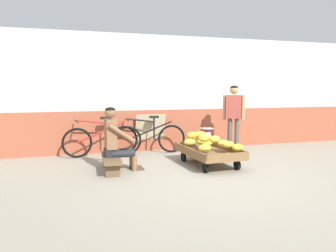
{
  "coord_description": "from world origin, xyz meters",
  "views": [
    {
      "loc": [
        -2.44,
        -4.76,
        1.45
      ],
      "look_at": [
        -0.58,
        1.26,
        0.75
      ],
      "focal_mm": 35.47,
      "sensor_mm": 36.0,
      "label": 1
    }
  ],
  "objects_px": {
    "shopping_bag": "(220,152)",
    "plastic_crate": "(207,148)",
    "customer_adult": "(234,111)",
    "vendor_seated": "(116,139)",
    "weighing_scale": "(207,134)",
    "bicycle_far_left": "(150,138)",
    "bicycle_near_left": "(101,140)",
    "banana_cart": "(209,153)",
    "low_bench": "(111,160)",
    "sign_board": "(150,133)"
  },
  "relations": [
    {
      "from": "plastic_crate",
      "to": "weighing_scale",
      "type": "bearing_deg",
      "value": -90.0
    },
    {
      "from": "vendor_seated",
      "to": "sign_board",
      "type": "distance_m",
      "value": 2.0
    },
    {
      "from": "plastic_crate",
      "to": "bicycle_far_left",
      "type": "height_order",
      "value": "bicycle_far_left"
    },
    {
      "from": "low_bench",
      "to": "vendor_seated",
      "type": "bearing_deg",
      "value": 1.72
    },
    {
      "from": "customer_adult",
      "to": "shopping_bag",
      "type": "xyz_separation_m",
      "value": [
        -0.49,
        -0.36,
        -0.83
      ]
    },
    {
      "from": "vendor_seated",
      "to": "customer_adult",
      "type": "bearing_deg",
      "value": 17.24
    },
    {
      "from": "vendor_seated",
      "to": "sign_board",
      "type": "relative_size",
      "value": 1.3
    },
    {
      "from": "low_bench",
      "to": "plastic_crate",
      "type": "distance_m",
      "value": 2.42
    },
    {
      "from": "weighing_scale",
      "to": "sign_board",
      "type": "distance_m",
      "value": 1.36
    },
    {
      "from": "bicycle_far_left",
      "to": "shopping_bag",
      "type": "bearing_deg",
      "value": -33.71
    },
    {
      "from": "bicycle_far_left",
      "to": "vendor_seated",
      "type": "bearing_deg",
      "value": -124.71
    },
    {
      "from": "banana_cart",
      "to": "customer_adult",
      "type": "xyz_separation_m",
      "value": [
        1.02,
        0.95,
        0.71
      ]
    },
    {
      "from": "vendor_seated",
      "to": "shopping_bag",
      "type": "xyz_separation_m",
      "value": [
        2.29,
        0.5,
        -0.45
      ]
    },
    {
      "from": "vendor_seated",
      "to": "weighing_scale",
      "type": "bearing_deg",
      "value": 22.9
    },
    {
      "from": "plastic_crate",
      "to": "bicycle_far_left",
      "type": "relative_size",
      "value": 0.22
    },
    {
      "from": "weighing_scale",
      "to": "low_bench",
      "type": "bearing_deg",
      "value": -157.85
    },
    {
      "from": "shopping_bag",
      "to": "weighing_scale",
      "type": "bearing_deg",
      "value": 107.95
    },
    {
      "from": "banana_cart",
      "to": "plastic_crate",
      "type": "height_order",
      "value": "banana_cart"
    },
    {
      "from": "bicycle_far_left",
      "to": "sign_board",
      "type": "relative_size",
      "value": 1.9
    },
    {
      "from": "plastic_crate",
      "to": "customer_adult",
      "type": "relative_size",
      "value": 0.24
    },
    {
      "from": "banana_cart",
      "to": "plastic_crate",
      "type": "bearing_deg",
      "value": 68.29
    },
    {
      "from": "weighing_scale",
      "to": "shopping_bag",
      "type": "distance_m",
      "value": 0.55
    },
    {
      "from": "bicycle_far_left",
      "to": "low_bench",
      "type": "bearing_deg",
      "value": -127.05
    },
    {
      "from": "customer_adult",
      "to": "shopping_bag",
      "type": "relative_size",
      "value": 6.38
    },
    {
      "from": "weighing_scale",
      "to": "vendor_seated",
      "type": "bearing_deg",
      "value": -157.1
    },
    {
      "from": "banana_cart",
      "to": "sign_board",
      "type": "height_order",
      "value": "sign_board"
    },
    {
      "from": "bicycle_far_left",
      "to": "weighing_scale",
      "type": "bearing_deg",
      "value": -21.65
    },
    {
      "from": "banana_cart",
      "to": "weighing_scale",
      "type": "relative_size",
      "value": 4.93
    },
    {
      "from": "low_bench",
      "to": "bicycle_near_left",
      "type": "distance_m",
      "value": 1.44
    },
    {
      "from": "weighing_scale",
      "to": "bicycle_near_left",
      "type": "xyz_separation_m",
      "value": [
        -2.27,
        0.52,
        -0.1
      ]
    },
    {
      "from": "shopping_bag",
      "to": "plastic_crate",
      "type": "bearing_deg",
      "value": 107.91
    },
    {
      "from": "customer_adult",
      "to": "plastic_crate",
      "type": "bearing_deg",
      "value": 175.55
    },
    {
      "from": "bicycle_near_left",
      "to": "banana_cart",
      "type": "bearing_deg",
      "value": -38.89
    },
    {
      "from": "weighing_scale",
      "to": "bicycle_far_left",
      "type": "height_order",
      "value": "bicycle_far_left"
    },
    {
      "from": "banana_cart",
      "to": "weighing_scale",
      "type": "height_order",
      "value": "weighing_scale"
    },
    {
      "from": "weighing_scale",
      "to": "customer_adult",
      "type": "relative_size",
      "value": 0.2
    },
    {
      "from": "customer_adult",
      "to": "vendor_seated",
      "type": "bearing_deg",
      "value": -162.76
    },
    {
      "from": "low_bench",
      "to": "plastic_crate",
      "type": "relative_size",
      "value": 3.1
    },
    {
      "from": "weighing_scale",
      "to": "sign_board",
      "type": "relative_size",
      "value": 0.34
    },
    {
      "from": "vendor_seated",
      "to": "bicycle_near_left",
      "type": "distance_m",
      "value": 1.45
    },
    {
      "from": "sign_board",
      "to": "shopping_bag",
      "type": "xyz_separation_m",
      "value": [
        1.24,
        -1.2,
        -0.31
      ]
    },
    {
      "from": "low_bench",
      "to": "vendor_seated",
      "type": "distance_m",
      "value": 0.38
    },
    {
      "from": "weighing_scale",
      "to": "shopping_bag",
      "type": "relative_size",
      "value": 1.25
    },
    {
      "from": "plastic_crate",
      "to": "weighing_scale",
      "type": "xyz_separation_m",
      "value": [
        0.0,
        -0.0,
        0.3
      ]
    },
    {
      "from": "vendor_seated",
      "to": "sign_board",
      "type": "bearing_deg",
      "value": 58.37
    },
    {
      "from": "weighing_scale",
      "to": "customer_adult",
      "type": "bearing_deg",
      "value": -4.35
    },
    {
      "from": "bicycle_far_left",
      "to": "customer_adult",
      "type": "relative_size",
      "value": 1.09
    },
    {
      "from": "banana_cart",
      "to": "vendor_seated",
      "type": "height_order",
      "value": "vendor_seated"
    },
    {
      "from": "banana_cart",
      "to": "bicycle_far_left",
      "type": "relative_size",
      "value": 0.89
    },
    {
      "from": "shopping_bag",
      "to": "customer_adult",
      "type": "bearing_deg",
      "value": 36.53
    }
  ]
}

